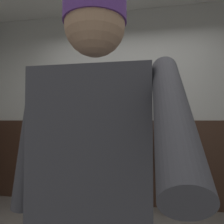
{
  "coord_description": "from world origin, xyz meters",
  "views": [
    {
      "loc": [
        0.29,
        -1.44,
        1.19
      ],
      "look_at": [
        0.04,
        -0.06,
        1.25
      ],
      "focal_mm": 33.3,
      "sensor_mm": 36.0,
      "label": 1
    }
  ],
  "objects": [
    {
      "name": "wall_back",
      "position": [
        0.0,
        1.6,
        1.41
      ],
      "size": [
        4.94,
        0.12,
        2.81
      ],
      "primitive_type": "cube",
      "color": "#B2B2AD",
      "rests_on": "ground_plane"
    },
    {
      "name": "wainscot_band_back",
      "position": [
        0.0,
        1.53,
        0.6
      ],
      "size": [
        4.34,
        0.03,
        1.19
      ],
      "primitive_type": "cube",
      "color": "#382319",
      "rests_on": "ground_plane"
    },
    {
      "name": "urinal_left",
      "position": [
        -0.19,
        1.38,
        0.78
      ],
      "size": [
        0.4,
        0.34,
        1.24
      ],
      "color": "white",
      "rests_on": "ground_plane"
    },
    {
      "name": "urinal_middle",
      "position": [
        0.56,
        1.38,
        0.78
      ],
      "size": [
        0.4,
        0.34,
        1.24
      ],
      "color": "white",
      "rests_on": "ground_plane"
    },
    {
      "name": "privacy_divider_panel",
      "position": [
        0.19,
        1.31,
        0.95
      ],
      "size": [
        0.04,
        0.4,
        0.9
      ],
      "primitive_type": "cube",
      "color": "#4C4C51"
    },
    {
      "name": "person",
      "position": [
        0.08,
        -0.67,
        1.0
      ],
      "size": [
        0.66,
        0.6,
        1.68
      ],
      "color": "#2D3342",
      "rests_on": "ground_plane"
    }
  ]
}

